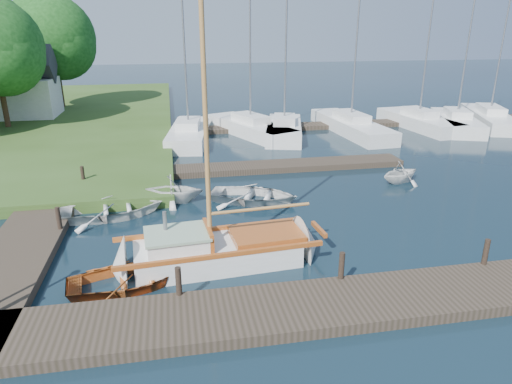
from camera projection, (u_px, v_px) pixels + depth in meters
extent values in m
plane|color=black|center=(256.00, 222.00, 17.32)|extent=(160.00, 160.00, 0.00)
cube|color=#30281D|center=(299.00, 309.00, 11.72)|extent=(18.00, 2.20, 0.30)
cube|color=#30281D|center=(45.00, 213.00, 17.73)|extent=(2.20, 18.00, 0.30)
cube|color=#30281D|center=(271.00, 167.00, 23.62)|extent=(14.00, 1.60, 0.30)
cube|color=#30281D|center=(349.00, 124.00, 33.77)|extent=(30.00, 1.60, 0.30)
cylinder|color=black|center=(179.00, 281.00, 11.94)|extent=(0.16, 0.16, 0.80)
cylinder|color=black|center=(342.00, 266.00, 12.72)|extent=(0.16, 0.16, 0.80)
cylinder|color=black|center=(486.00, 252.00, 13.49)|extent=(0.16, 0.16, 0.80)
cylinder|color=black|center=(59.00, 218.00, 15.87)|extent=(0.16, 0.16, 0.80)
cylinder|color=black|center=(83.00, 175.00, 20.49)|extent=(0.16, 0.16, 0.80)
cube|color=silver|center=(217.00, 256.00, 14.23)|extent=(5.15, 2.41, 0.90)
cone|color=silver|center=(308.00, 245.00, 14.98)|extent=(1.46, 2.06, 1.96)
cone|color=silver|center=(119.00, 269.00, 13.49)|extent=(1.16, 2.04, 1.96)
cube|color=brown|center=(211.00, 229.00, 14.90)|extent=(6.19, 0.64, 0.14)
cube|color=brown|center=(223.00, 255.00, 13.20)|extent=(6.19, 0.64, 0.14)
cube|color=brown|center=(319.00, 229.00, 14.90)|extent=(0.21, 1.11, 0.14)
cube|color=silver|center=(177.00, 241.00, 13.70)|extent=(1.91, 1.55, 0.44)
cube|color=#92AF92|center=(177.00, 234.00, 13.61)|extent=(2.02, 1.65, 0.08)
cube|color=brown|center=(208.00, 235.00, 13.91)|extent=(0.24, 1.41, 0.60)
cylinder|color=slate|center=(165.00, 221.00, 13.70)|extent=(0.12, 0.12, 0.60)
cube|color=brown|center=(266.00, 234.00, 14.44)|extent=(2.32, 1.68, 0.20)
cylinder|color=#A56E36|center=(205.00, 107.00, 12.59)|extent=(0.14, 0.14, 8.40)
cylinder|color=#A56E36|center=(260.00, 209.00, 14.08)|extent=(3.20, 0.37, 0.10)
imported|color=brown|center=(130.00, 275.00, 12.93)|extent=(3.77, 2.97, 0.71)
imported|color=silver|center=(112.00, 207.00, 17.69)|extent=(4.22, 3.28, 0.80)
imported|color=silver|center=(174.00, 187.00, 19.09)|extent=(2.85, 2.60, 1.28)
imported|color=silver|center=(254.00, 193.00, 19.17)|extent=(4.40, 3.82, 0.76)
imported|color=silver|center=(401.00, 171.00, 21.53)|extent=(2.71, 2.54, 1.15)
cube|color=silver|center=(189.00, 134.00, 29.35)|extent=(3.22, 7.74, 0.90)
cube|color=silver|center=(188.00, 124.00, 29.11)|extent=(1.75, 2.79, 0.50)
cylinder|color=slate|center=(185.00, 54.00, 27.65)|extent=(0.12, 0.12, 9.03)
cube|color=silver|center=(250.00, 128.00, 31.07)|extent=(5.24, 8.46, 0.90)
cube|color=silver|center=(250.00, 118.00, 30.83)|extent=(2.41, 3.21, 0.50)
cylinder|color=slate|center=(250.00, 58.00, 29.49)|extent=(0.12, 0.12, 8.37)
cube|color=silver|center=(284.00, 130.00, 30.56)|extent=(3.91, 7.35, 0.90)
cube|color=silver|center=(284.00, 120.00, 30.32)|extent=(1.98, 2.73, 0.50)
cylinder|color=slate|center=(286.00, 48.00, 28.76)|extent=(0.12, 0.12, 9.61)
cube|color=silver|center=(351.00, 126.00, 31.79)|extent=(2.89, 9.61, 0.90)
cube|color=silver|center=(351.00, 116.00, 31.55)|extent=(1.64, 3.41, 0.50)
cylinder|color=slate|center=(357.00, 38.00, 29.81)|extent=(0.12, 0.12, 10.69)
cube|color=silver|center=(418.00, 122.00, 33.20)|extent=(3.06, 8.04, 0.90)
cube|color=silver|center=(420.00, 112.00, 32.96)|extent=(1.70, 2.88, 0.50)
cylinder|color=slate|center=(429.00, 33.00, 31.11)|extent=(0.12, 0.12, 11.36)
cube|color=silver|center=(456.00, 122.00, 32.98)|extent=(4.66, 7.99, 0.90)
cube|color=silver|center=(458.00, 113.00, 32.74)|extent=(2.23, 3.01, 0.50)
cylinder|color=slate|center=(468.00, 47.00, 31.20)|extent=(0.12, 0.12, 9.55)
cube|color=silver|center=(489.00, 118.00, 34.39)|extent=(5.24, 9.18, 0.90)
cube|color=silver|center=(491.00, 109.00, 34.15)|extent=(2.42, 3.44, 0.50)
cylinder|color=slate|center=(505.00, 31.00, 32.26)|extent=(0.12, 0.12, 11.55)
cube|color=silver|center=(22.00, 98.00, 34.58)|extent=(5.00, 4.00, 2.80)
cube|color=#303137|center=(16.00, 64.00, 33.75)|extent=(5.25, 2.88, 2.88)
cylinder|color=#332114|center=(4.00, 102.00, 30.78)|extent=(0.36, 0.36, 3.42)
sphere|color=#113D11|center=(2.00, 55.00, 29.55)|extent=(5.32, 5.32, 5.32)
cylinder|color=#332114|center=(60.00, 85.00, 38.47)|extent=(0.36, 0.36, 3.67)
sphere|color=#113D11|center=(53.00, 38.00, 37.18)|extent=(6.73, 6.73, 6.73)
sphere|color=#113D11|center=(60.00, 45.00, 37.17)|extent=(5.71, 5.71, 5.71)
sphere|color=#113D11|center=(48.00, 29.00, 37.24)|extent=(6.12, 6.12, 6.12)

